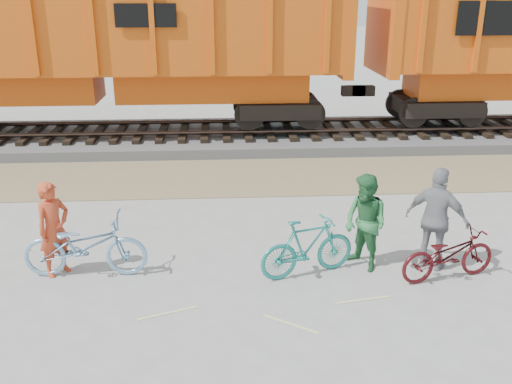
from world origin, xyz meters
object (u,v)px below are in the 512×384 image
(hopper_car_center, at_px, (105,43))
(bicycle_blue, at_px, (85,246))
(person_solo, at_px, (54,229))
(bicycle_teal, at_px, (307,247))
(person_woman, at_px, (437,219))
(person_man, at_px, (365,223))
(bicycle_maroon, at_px, (448,254))

(hopper_car_center, xyz_separation_m, bicycle_blue, (1.02, -8.51, -2.47))
(bicycle_blue, relative_size, person_solo, 1.26)
(hopper_car_center, bearing_deg, bicycle_teal, -61.67)
(hopper_car_center, bearing_deg, person_woman, -51.32)
(bicycle_teal, relative_size, person_woman, 0.93)
(bicycle_teal, xyz_separation_m, person_solo, (-4.18, 0.31, 0.30))
(bicycle_blue, height_order, person_man, person_man)
(bicycle_maroon, xyz_separation_m, person_man, (-1.29, 0.48, 0.39))
(bicycle_blue, xyz_separation_m, person_woman, (5.86, -0.09, 0.37))
(bicycle_blue, bearing_deg, person_man, -88.96)
(bicycle_blue, height_order, person_woman, person_woman)
(bicycle_blue, xyz_separation_m, bicycle_teal, (3.68, -0.21, -0.03))
(hopper_car_center, height_order, person_man, hopper_car_center)
(hopper_car_center, height_order, bicycle_blue, hopper_car_center)
(person_man, bearing_deg, person_solo, -123.45)
(person_solo, bearing_deg, bicycle_teal, -52.87)
(person_solo, height_order, person_man, person_man)
(person_solo, xyz_separation_m, person_man, (5.18, -0.11, 0.02))
(bicycle_blue, bearing_deg, person_solo, 79.84)
(hopper_car_center, xyz_separation_m, bicycle_maroon, (6.98, -9.00, -2.56))
(bicycle_blue, distance_m, person_solo, 0.58)
(person_man, height_order, person_woman, person_woman)
(bicycle_blue, xyz_separation_m, person_solo, (-0.50, 0.10, 0.28))
(bicycle_teal, relative_size, person_solo, 1.04)
(bicycle_blue, relative_size, person_man, 1.22)
(bicycle_teal, relative_size, bicycle_maroon, 1.00)
(bicycle_blue, bearing_deg, hopper_car_center, 8.01)
(bicycle_maroon, bearing_deg, hopper_car_center, 24.39)
(hopper_car_center, distance_m, bicycle_blue, 8.92)
(person_solo, distance_m, person_woman, 6.37)
(hopper_car_center, relative_size, bicycle_teal, 8.31)
(bicycle_blue, xyz_separation_m, bicycle_maroon, (5.96, -0.49, -0.09))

